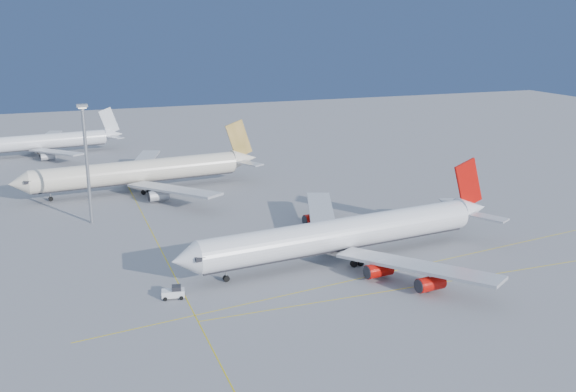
{
  "coord_description": "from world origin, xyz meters",
  "views": [
    {
      "loc": [
        -59.01,
        -106.69,
        46.7
      ],
      "look_at": [
        -9.0,
        28.15,
        7.0
      ],
      "focal_mm": 40.0,
      "sensor_mm": 36.0,
      "label": 1
    }
  ],
  "objects_px": {
    "airliner_etihad": "(143,171)",
    "light_mast": "(86,154)",
    "airliner_third": "(41,142)",
    "airliner_virgin": "(348,233)",
    "pushback_tug": "(174,292)"
  },
  "relations": [
    {
      "from": "airliner_etihad",
      "to": "pushback_tug",
      "type": "height_order",
      "value": "airliner_etihad"
    },
    {
      "from": "airliner_third",
      "to": "pushback_tug",
      "type": "height_order",
      "value": "airliner_third"
    },
    {
      "from": "airliner_virgin",
      "to": "pushback_tug",
      "type": "bearing_deg",
      "value": -175.75
    },
    {
      "from": "airliner_etihad",
      "to": "light_mast",
      "type": "distance_m",
      "value": 32.56
    },
    {
      "from": "airliner_virgin",
      "to": "pushback_tug",
      "type": "distance_m",
      "value": 37.3
    },
    {
      "from": "airliner_virgin",
      "to": "airliner_third",
      "type": "relative_size",
      "value": 1.25
    },
    {
      "from": "airliner_third",
      "to": "light_mast",
      "type": "distance_m",
      "value": 89.87
    },
    {
      "from": "pushback_tug",
      "to": "airliner_virgin",
      "type": "bearing_deg",
      "value": 21.16
    },
    {
      "from": "airliner_virgin",
      "to": "light_mast",
      "type": "relative_size",
      "value": 2.57
    },
    {
      "from": "airliner_virgin",
      "to": "pushback_tug",
      "type": "height_order",
      "value": "airliner_virgin"
    },
    {
      "from": "airliner_third",
      "to": "pushback_tug",
      "type": "bearing_deg",
      "value": -88.15
    },
    {
      "from": "airliner_third",
      "to": "light_mast",
      "type": "xyz_separation_m",
      "value": [
        10.91,
        -88.41,
        11.89
      ]
    },
    {
      "from": "airliner_etihad",
      "to": "pushback_tug",
      "type": "xyz_separation_m",
      "value": [
        -5.55,
        -75.36,
        -4.52
      ]
    },
    {
      "from": "pushback_tug",
      "to": "light_mast",
      "type": "distance_m",
      "value": 52.64
    },
    {
      "from": "airliner_etihad",
      "to": "light_mast",
      "type": "height_order",
      "value": "light_mast"
    }
  ]
}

